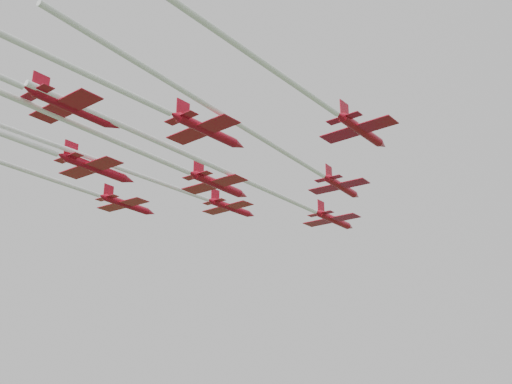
% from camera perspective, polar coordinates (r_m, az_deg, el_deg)
% --- Properties ---
extents(jet_lead, '(27.06, 59.76, 2.94)m').
position_cam_1_polar(jet_lead, '(85.29, 2.45, -0.40)').
color(jet_lead, '#B70E24').
extents(jet_row2_left, '(25.09, 51.90, 2.75)m').
position_cam_1_polar(jet_row2_left, '(86.10, -8.42, 0.53)').
color(jet_row2_left, '#B70E24').
extents(jet_row2_right, '(21.72, 53.27, 2.61)m').
position_cam_1_polar(jet_row2_right, '(71.98, 3.54, 3.60)').
color(jet_row2_right, '#B70E24').
extents(jet_row3_left, '(22.54, 55.02, 2.76)m').
position_cam_1_polar(jet_row3_left, '(85.05, -19.71, 1.19)').
color(jet_row3_left, '#B70E24').
extents(jet_row3_mid, '(22.25, 50.16, 2.92)m').
position_cam_1_polar(jet_row3_mid, '(71.39, -9.87, 3.31)').
color(jet_row3_mid, '#B70E24').
extents(jet_row3_right, '(24.77, 52.07, 2.65)m').
position_cam_1_polar(jet_row3_right, '(56.34, 3.68, 10.83)').
color(jet_row3_right, '#B70E24').
extents(jet_row4_right, '(23.52, 46.64, 2.67)m').
position_cam_1_polar(jet_row4_right, '(56.21, -13.22, 9.84)').
color(jet_row4_right, '#B70E24').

